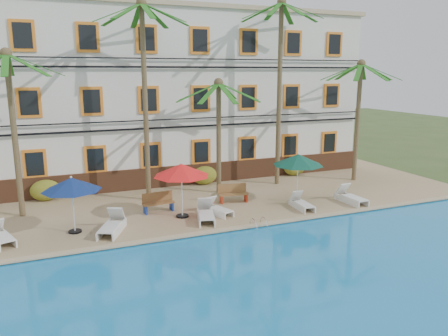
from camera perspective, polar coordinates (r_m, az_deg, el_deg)
name	(u,v)px	position (r m, az deg, el deg)	size (l,w,h in m)	color
ground	(222,228)	(19.42, -0.28, -7.87)	(100.00, 100.00, 0.00)	#384C23
pool_deck	(187,196)	(23.86, -4.80, -3.70)	(30.00, 12.00, 0.25)	tan
swimming_pool	(311,302)	(13.73, 11.26, -16.76)	(26.00, 12.00, 0.20)	#1A7EC3
pool_coping	(230,229)	(18.55, 0.78, -7.96)	(30.00, 0.35, 0.06)	tan
hotel_building	(162,94)	(27.75, -8.16, 9.50)	(25.40, 6.44, 10.22)	silver
palm_a	(12,109)	(21.40, -25.98, 6.90)	(4.63, 4.63, 7.52)	brown
palm_b	(144,77)	(22.13, -10.38, 11.62)	(4.63, 4.63, 9.93)	brown
palm_c	(219,118)	(23.33, -0.70, 6.57)	(4.63, 4.63, 6.19)	brown
palm_d	(280,71)	(25.33, 7.30, 12.47)	(4.63, 4.63, 10.46)	brown
palm_e	(359,103)	(27.34, 17.18, 8.17)	(4.63, 4.63, 7.22)	brown
shrub_left	(46,190)	(24.22, -22.28, -2.71)	(1.50, 0.90, 1.10)	#315819
shrub_mid	(204,175)	(25.64, -2.56, -0.97)	(1.50, 0.90, 1.10)	#315819
shrub_right	(294,167)	(28.24, 9.18, 0.14)	(1.50, 0.90, 1.10)	#315819
umbrella_blue	(72,184)	(18.68, -19.30, -2.05)	(2.40, 2.40, 2.40)	black
umbrella_red	(181,170)	(19.61, -5.58, -0.30)	(2.56, 2.56, 2.56)	black
umbrella_green	(298,160)	(22.15, 9.66, 1.04)	(2.56, 2.56, 2.55)	black
lounger_a	(1,236)	(19.16, -27.13, -7.92)	(1.20, 1.91, 0.85)	silver
lounger_b	(112,225)	(18.72, -14.40, -7.27)	(1.48, 2.09, 0.94)	silver
lounger_c	(206,214)	(19.60, -2.41, -5.99)	(1.19, 2.07, 0.92)	silver
lounger_d	(217,209)	(20.42, -0.89, -5.36)	(1.10, 1.74, 0.77)	silver
lounger_e	(301,203)	(21.57, 10.08, -4.56)	(0.71, 1.72, 0.79)	silver
lounger_f	(351,197)	(23.07, 16.21, -3.66)	(0.75, 1.93, 0.90)	silver
bench_left	(158,202)	(20.96, -8.61, -4.40)	(1.54, 0.61, 0.93)	olive
bench_right	(233,193)	(22.24, 1.21, -3.27)	(1.56, 0.72, 0.93)	olive
pool_ladder	(259,226)	(18.99, 4.54, -7.59)	(0.54, 0.74, 0.74)	silver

